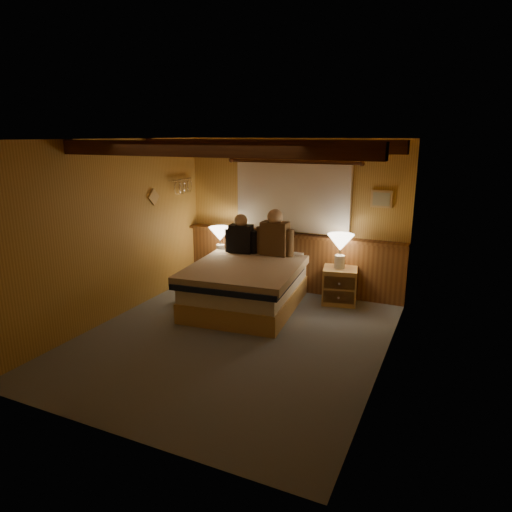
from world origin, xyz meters
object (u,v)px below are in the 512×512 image
Objects in this scene: bed at (247,285)px; nightstand_right at (340,286)px; lamp_right at (340,245)px; duffel_bag at (200,291)px; person_left at (241,237)px; person_right at (275,236)px; nightstand_left at (223,271)px; lamp_left at (220,236)px.

nightstand_right is at bearing 25.48° from bed.
lamp_right is 0.94× the size of duffel_bag.
person_right is (0.54, 0.08, 0.04)m from person_left.
lamp_right reaches higher than nightstand_left.
lamp_right reaches higher than bed.
lamp_right reaches higher than nightstand_right.
duffel_bag is at bearing -103.49° from nightstand_left.
bed is 1.16m from lamp_left.
bed is 2.78× the size of person_right.
bed is 0.79m from duffel_bag.
person_right is at bearing 0.31° from person_left.
person_left is at bearing -172.21° from person_right.
nightstand_left is at bearing -177.93° from lamp_right.
person_left is (0.38, -0.09, 0.63)m from nightstand_left.
nightstand_right is at bearing 38.04° from duffel_bag.
person_left is 1.18× the size of duffel_bag.
nightstand_left is 0.99× the size of nightstand_right.
lamp_right is 0.80× the size of person_left.
person_right reaches higher than bed.
lamp_left is at bearing 169.94° from nightstand_right.
nightstand_right is 1.13× the size of lamp_right.
duffel_bag is at bearing -158.28° from lamp_right.
person_right reaches higher than nightstand_right.
lamp_right is at bearing 155.88° from nightstand_right.
bed is at bearing -105.54° from person_right.
duffel_bag is (0.02, -0.70, -0.72)m from lamp_left.
duffel_bag is (-0.94, -0.69, -0.80)m from person_right.
bed is 1.00m from nightstand_left.
person_left is at bearing -12.23° from lamp_left.
lamp_left is 0.92× the size of lamp_right.
nightstand_left is (-0.75, 0.66, -0.07)m from bed.
bed is at bearing -160.66° from nightstand_right.
person_left is 0.55m from person_right.
person_right reaches higher than lamp_right.
nightstand_right reaches higher than nightstand_left.
nightstand_right is 0.78× the size of person_right.
person_left is 0.86× the size of person_right.
bed reaches higher than nightstand_right.
nightstand_right is at bearing -12.12° from lamp_right.
lamp_left is at bearing 134.53° from bed.
lamp_left is 0.43m from person_left.
lamp_right reaches higher than duffel_bag.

